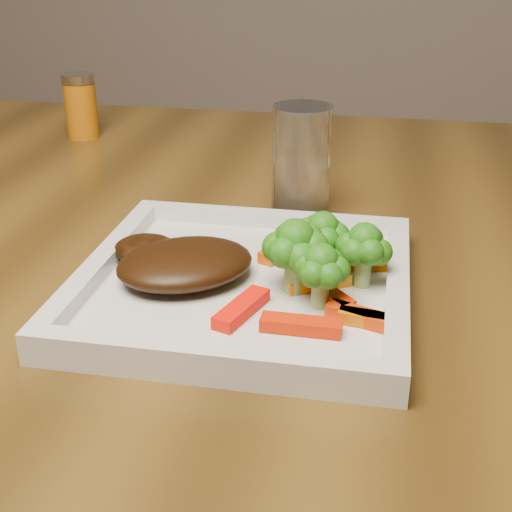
% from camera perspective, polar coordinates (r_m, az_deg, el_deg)
% --- Properties ---
extents(dining_table, '(1.60, 0.90, 0.75)m').
position_cam_1_polar(dining_table, '(1.04, -15.04, -15.20)').
color(dining_table, '#533813').
rests_on(dining_table, floor).
extents(plate, '(0.27, 0.27, 0.01)m').
position_cam_1_polar(plate, '(0.60, -0.94, -2.60)').
color(plate, silver).
rests_on(plate, dining_table).
extents(steak, '(0.15, 0.14, 0.03)m').
position_cam_1_polar(steak, '(0.60, -5.70, -0.61)').
color(steak, black).
rests_on(steak, plate).
extents(broccoli_0, '(0.06, 0.06, 0.07)m').
position_cam_1_polar(broccoli_0, '(0.60, 5.34, 1.78)').
color(broccoli_0, '#1B6410').
rests_on(broccoli_0, plate).
extents(broccoli_1, '(0.06, 0.06, 0.06)m').
position_cam_1_polar(broccoli_1, '(0.59, 8.63, 0.52)').
color(broccoli_1, '#157A14').
rests_on(broccoli_1, plate).
extents(broccoli_2, '(0.06, 0.06, 0.06)m').
position_cam_1_polar(broccoli_2, '(0.55, 5.22, -1.30)').
color(broccoli_2, '#2B7112').
rests_on(broccoli_2, plate).
extents(broccoli_3, '(0.08, 0.08, 0.06)m').
position_cam_1_polar(broccoli_3, '(0.57, 3.12, -0.08)').
color(broccoli_3, '#246711').
rests_on(broccoli_3, plate).
extents(carrot_0, '(0.06, 0.02, 0.01)m').
position_cam_1_polar(carrot_0, '(0.53, 3.62, -5.54)').
color(carrot_0, red).
rests_on(carrot_0, plate).
extents(carrot_1, '(0.05, 0.02, 0.01)m').
position_cam_1_polar(carrot_1, '(0.54, 9.16, -5.02)').
color(carrot_1, '#C85F03').
rests_on(carrot_1, plate).
extents(carrot_2, '(0.04, 0.06, 0.01)m').
position_cam_1_polar(carrot_2, '(0.55, -1.17, -4.21)').
color(carrot_2, '#EF1103').
rests_on(carrot_2, plate).
extents(carrot_3, '(0.05, 0.02, 0.01)m').
position_cam_1_polar(carrot_3, '(0.63, 8.91, -0.56)').
color(carrot_3, '#CA5D03').
rests_on(carrot_3, plate).
extents(carrot_4, '(0.04, 0.06, 0.01)m').
position_cam_1_polar(carrot_4, '(0.65, 2.07, 0.59)').
color(carrot_4, '#E14A03').
rests_on(carrot_4, plate).
extents(carrot_5, '(0.04, 0.05, 0.01)m').
position_cam_1_polar(carrot_5, '(0.57, 5.95, -3.17)').
color(carrot_5, red).
rests_on(carrot_5, plate).
extents(carrot_6, '(0.06, 0.04, 0.01)m').
position_cam_1_polar(carrot_6, '(0.59, 4.99, -2.06)').
color(carrot_6, orange).
rests_on(carrot_6, plate).
extents(spice_shaker, '(0.05, 0.05, 0.09)m').
position_cam_1_polar(spice_shaker, '(1.07, -13.83, 11.57)').
color(spice_shaker, '#B25F09').
rests_on(spice_shaker, dining_table).
extents(drinking_glass, '(0.08, 0.08, 0.12)m').
position_cam_1_polar(drinking_glass, '(0.74, 3.64, 7.37)').
color(drinking_glass, silver).
rests_on(drinking_glass, dining_table).
extents(carrot_7, '(0.06, 0.03, 0.01)m').
position_cam_1_polar(carrot_7, '(0.54, 8.40, -4.81)').
color(carrot_7, red).
rests_on(carrot_7, plate).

